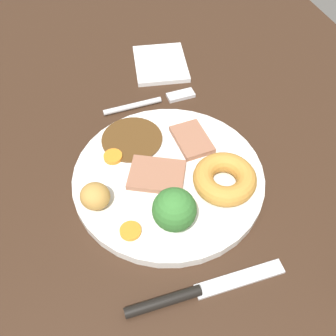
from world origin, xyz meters
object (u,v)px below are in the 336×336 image
(meat_slice_under, at_px, (192,139))
(carrot_coin_front, at_px, (130,231))
(meat_slice_main, at_px, (157,176))
(knife, at_px, (192,293))
(dinner_plate, at_px, (168,176))
(roast_potato_left, at_px, (95,196))
(carrot_coin_back, at_px, (113,157))
(broccoli_floret, at_px, (174,210))
(folded_napkin, at_px, (161,64))
(fork, at_px, (153,102))
(yorkshire_pudding, at_px, (225,179))

(meat_slice_under, xyz_separation_m, carrot_coin_front, (0.12, -0.12, -0.00))
(meat_slice_main, relative_size, knife, 0.39)
(knife, bearing_deg, carrot_coin_front, 117.90)
(dinner_plate, bearing_deg, meat_slice_under, 132.11)
(roast_potato_left, distance_m, carrot_coin_back, 0.08)
(broccoli_floret, xyz_separation_m, folded_napkin, (-0.33, 0.08, -0.04))
(meat_slice_under, height_order, roast_potato_left, roast_potato_left)
(carrot_coin_front, height_order, folded_napkin, carrot_coin_front)
(roast_potato_left, height_order, carrot_coin_back, roast_potato_left)
(roast_potato_left, height_order, folded_napkin, roast_potato_left)
(meat_slice_main, relative_size, roast_potato_left, 1.91)
(meat_slice_under, bearing_deg, roast_potato_left, -66.38)
(dinner_plate, relative_size, fork, 1.67)
(yorkshire_pudding, xyz_separation_m, carrot_coin_back, (-0.09, -0.13, -0.01))
(dinner_plate, bearing_deg, knife, -7.73)
(meat_slice_main, distance_m, fork, 0.16)
(yorkshire_pudding, xyz_separation_m, roast_potato_left, (-0.02, -0.16, 0.00))
(yorkshire_pudding, distance_m, broccoli_floret, 0.09)
(roast_potato_left, bearing_deg, folded_napkin, 148.89)
(knife, distance_m, folded_napkin, 0.42)
(carrot_coin_front, bearing_deg, fork, 158.21)
(meat_slice_main, bearing_deg, knife, -2.10)
(dinner_plate, height_order, folded_napkin, dinner_plate)
(fork, bearing_deg, knife, -100.70)
(yorkshire_pudding, relative_size, folded_napkin, 0.74)
(yorkshire_pudding, bearing_deg, meat_slice_main, -114.47)
(broccoli_floret, bearing_deg, fork, 170.55)
(knife, bearing_deg, carrot_coin_back, 101.44)
(fork, bearing_deg, carrot_coin_front, -114.57)
(carrot_coin_front, relative_size, fork, 0.17)
(carrot_coin_back, bearing_deg, roast_potato_left, -27.46)
(fork, relative_size, knife, 0.83)
(carrot_coin_front, bearing_deg, broccoli_floret, 82.68)
(carrot_coin_back, bearing_deg, fork, 141.27)
(meat_slice_under, bearing_deg, fork, -166.09)
(dinner_plate, relative_size, knife, 1.38)
(meat_slice_under, xyz_separation_m, yorkshire_pudding, (0.09, 0.01, 0.01))
(roast_potato_left, relative_size, fork, 0.25)
(carrot_coin_front, xyz_separation_m, folded_napkin, (-0.32, 0.13, -0.01))
(meat_slice_main, relative_size, carrot_coin_back, 2.80)
(fork, bearing_deg, folded_napkin, 63.72)
(meat_slice_under, xyz_separation_m, broccoli_floret, (0.12, -0.07, 0.03))
(meat_slice_main, height_order, fork, meat_slice_main)
(roast_potato_left, xyz_separation_m, carrot_coin_front, (0.05, 0.03, -0.01))
(yorkshire_pudding, bearing_deg, carrot_coin_front, -76.49)
(carrot_coin_front, height_order, broccoli_floret, broccoli_floret)
(meat_slice_under, relative_size, knife, 0.36)
(dinner_plate, relative_size, roast_potato_left, 6.77)
(yorkshire_pudding, height_order, carrot_coin_back, yorkshire_pudding)
(carrot_coin_front, bearing_deg, knife, 28.14)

